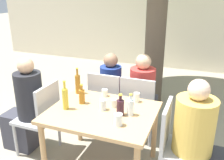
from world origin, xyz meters
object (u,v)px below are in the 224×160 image
at_px(patio_chair_1, 176,142).
at_px(person_seated_2, 113,95).
at_px(dining_table_front, 102,118).
at_px(wine_bottle_2, 120,107).
at_px(person_seated_0, 25,110).
at_px(drinking_glass_0, 105,93).
at_px(patio_chair_3, 139,105).
at_px(drinking_glass_1, 136,97).
at_px(water_bottle_4, 130,107).
at_px(patio_chair_2, 107,99).
at_px(amber_bottle_1, 78,84).
at_px(drinking_glass_4, 114,103).
at_px(amber_bottle_3, 82,96).
at_px(patio_chair_0, 41,115).
at_px(drinking_glass_3, 118,120).
at_px(person_seated_3, 143,98).
at_px(oil_cruet_0, 65,98).
at_px(drinking_glass_2, 103,105).

relative_size(patio_chair_1, person_seated_2, 0.81).
bearing_deg(dining_table_front, wine_bottle_2, -4.24).
xyz_separation_m(person_seated_0, drinking_glass_0, (0.92, 0.37, 0.23)).
height_order(patio_chair_3, drinking_glass_1, patio_chair_3).
bearing_deg(patio_chair_3, water_bottle_4, 97.03).
xyz_separation_m(patio_chair_2, wine_bottle_2, (0.44, -0.71, 0.29)).
relative_size(amber_bottle_1, drinking_glass_4, 3.62).
bearing_deg(drinking_glass_1, amber_bottle_3, -155.69).
relative_size(patio_chair_0, drinking_glass_3, 7.64).
height_order(amber_bottle_3, drinking_glass_3, amber_bottle_3).
bearing_deg(amber_bottle_1, person_seated_0, -149.63).
distance_m(amber_bottle_3, drinking_glass_1, 0.63).
distance_m(patio_chair_0, drinking_glass_1, 1.17).
height_order(person_seated_3, amber_bottle_3, person_seated_3).
distance_m(person_seated_2, drinking_glass_4, 0.91).
bearing_deg(amber_bottle_3, dining_table_front, -17.98).
distance_m(patio_chair_0, amber_bottle_3, 0.60).
xyz_separation_m(person_seated_2, person_seated_3, (0.46, -0.01, 0.02)).
bearing_deg(wine_bottle_2, amber_bottle_1, 152.75).
distance_m(oil_cruet_0, drinking_glass_0, 0.54).
distance_m(oil_cruet_0, drinking_glass_2, 0.42).
bearing_deg(patio_chair_3, person_seated_2, -28.53).
xyz_separation_m(patio_chair_2, oil_cruet_0, (-0.16, -0.79, 0.33)).
bearing_deg(drinking_glass_4, drinking_glass_1, 47.54).
distance_m(patio_chair_0, water_bottle_4, 1.15).
relative_size(drinking_glass_0, drinking_glass_2, 0.75).
distance_m(person_seated_3, drinking_glass_2, 0.97).
bearing_deg(patio_chair_3, amber_bottle_1, 27.18).
height_order(patio_chair_1, person_seated_0, person_seated_0).
height_order(person_seated_0, drinking_glass_2, person_seated_0).
xyz_separation_m(water_bottle_4, drinking_glass_2, (-0.31, 0.01, -0.03)).
relative_size(person_seated_0, drinking_glass_2, 10.42).
xyz_separation_m(oil_cruet_0, drinking_glass_4, (0.47, 0.23, -0.08)).
bearing_deg(drinking_glass_3, patio_chair_1, 22.14).
distance_m(amber_bottle_1, drinking_glass_3, 0.92).
relative_size(patio_chair_1, oil_cruet_0, 2.85).
xyz_separation_m(drinking_glass_0, drinking_glass_2, (0.13, -0.34, 0.02)).
xyz_separation_m(oil_cruet_0, amber_bottle_1, (-0.08, 0.43, 0.00)).
distance_m(dining_table_front, oil_cruet_0, 0.45).
distance_m(dining_table_front, water_bottle_4, 0.36).
relative_size(patio_chair_1, person_seated_3, 0.79).
relative_size(patio_chair_2, water_bottle_4, 3.90).
relative_size(patio_chair_1, drinking_glass_4, 10.15).
distance_m(amber_bottle_1, drinking_glass_4, 0.59).
xyz_separation_m(patio_chair_0, person_seated_0, (-0.24, -0.00, 0.01)).
relative_size(amber_bottle_1, wine_bottle_2, 1.41).
distance_m(patio_chair_3, oil_cruet_0, 1.05).
relative_size(person_seated_2, water_bottle_4, 4.83).
bearing_deg(drinking_glass_1, patio_chair_2, 146.24).
height_order(person_seated_0, amber_bottle_3, person_seated_0).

